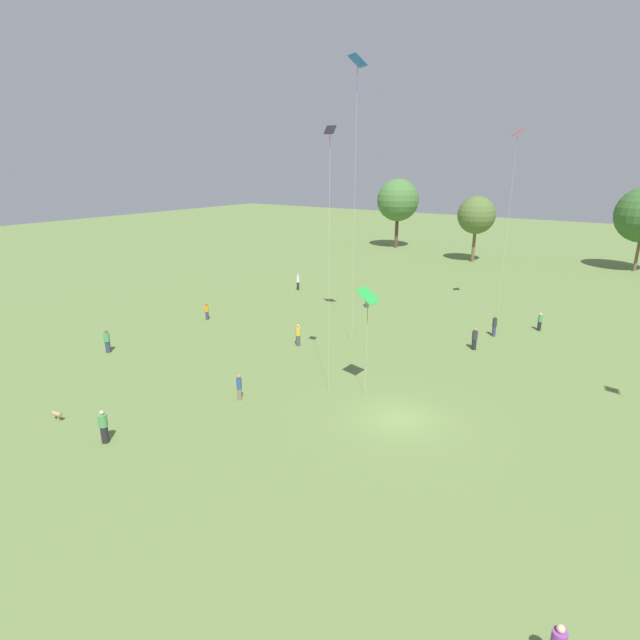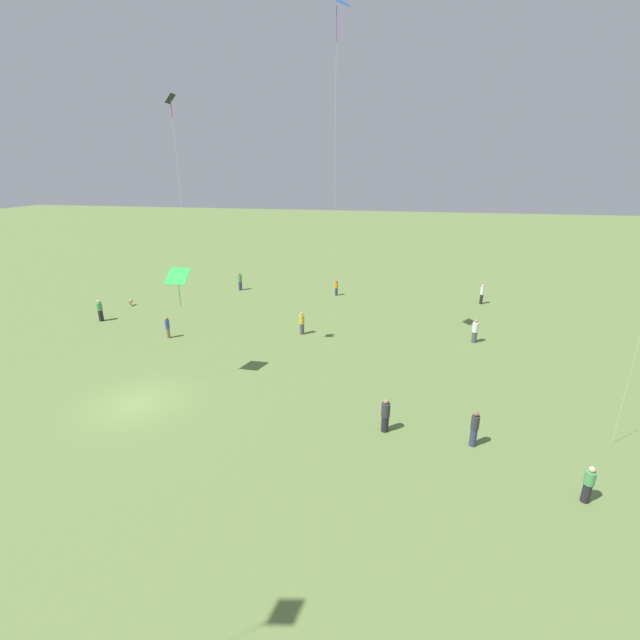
# 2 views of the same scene
# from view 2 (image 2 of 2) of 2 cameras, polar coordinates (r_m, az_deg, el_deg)

# --- Properties ---
(ground_plane) EXTENTS (240.00, 240.00, 0.00)m
(ground_plane) POSITION_cam_2_polar(r_m,az_deg,el_deg) (26.28, -23.31, -10.18)
(ground_plane) COLOR olive
(person_0) EXTENTS (0.60, 0.60, 1.87)m
(person_0) POSITION_cam_2_polar(r_m,az_deg,el_deg) (40.99, -27.28, 1.11)
(person_0) COLOR #232328
(person_0) RESTS_ON ground_plane
(person_1) EXTENTS (0.50, 0.50, 1.63)m
(person_1) POSITION_cam_2_polar(r_m,az_deg,el_deg) (20.49, 32.17, -18.06)
(person_1) COLOR #232328
(person_1) RESTS_ON ground_plane
(person_2) EXTENTS (0.57, 0.57, 1.82)m
(person_2) POSITION_cam_2_polar(r_m,az_deg,el_deg) (33.53, -2.44, -0.44)
(person_2) COLOR #4C4C51
(person_2) RESTS_ON ground_plane
(person_3) EXTENTS (0.59, 0.59, 1.81)m
(person_3) POSITION_cam_2_polar(r_m,az_deg,el_deg) (33.94, 19.96, -1.41)
(person_3) COLOR #4C4C51
(person_3) RESTS_ON ground_plane
(person_5) EXTENTS (0.44, 0.44, 1.92)m
(person_5) POSITION_cam_2_polar(r_m,az_deg,el_deg) (43.97, 20.77, 3.24)
(person_5) COLOR #232328
(person_5) RESTS_ON ground_plane
(person_6) EXTENTS (0.45, 0.45, 1.71)m
(person_6) POSITION_cam_2_polar(r_m,az_deg,el_deg) (34.78, -19.66, -0.91)
(person_6) COLOR #847056
(person_6) RESTS_ON ground_plane
(person_7) EXTENTS (0.63, 0.63, 1.86)m
(person_7) POSITION_cam_2_polar(r_m,az_deg,el_deg) (46.80, -10.61, 5.04)
(person_7) COLOR #333D5B
(person_7) RESTS_ON ground_plane
(person_8) EXTENTS (0.49, 0.49, 1.78)m
(person_8) POSITION_cam_2_polar(r_m,az_deg,el_deg) (21.74, 8.71, -12.47)
(person_8) COLOR #232328
(person_8) RESTS_ON ground_plane
(person_9) EXTENTS (0.53, 0.53, 1.83)m
(person_9) POSITION_cam_2_polar(r_m,az_deg,el_deg) (21.70, 19.89, -13.47)
(person_9) COLOR #333D5B
(person_9) RESTS_ON ground_plane
(person_10) EXTENTS (0.41, 0.41, 1.60)m
(person_10) POSITION_cam_2_polar(r_m,az_deg,el_deg) (44.07, 2.19, 4.31)
(person_10) COLOR #333D5B
(person_10) RESTS_ON ground_plane
(kite_1) EXTENTS (1.60, 1.53, 21.45)m
(kite_1) POSITION_cam_2_polar(r_m,az_deg,el_deg) (28.84, 2.22, 35.48)
(kite_1) COLOR blue
(kite_1) RESTS_ON ground_plane
(kite_2) EXTENTS (1.07, 1.29, 6.96)m
(kite_2) POSITION_cam_2_polar(r_m,az_deg,el_deg) (25.65, -18.44, 5.30)
(kite_2) COLOR green
(kite_2) RESTS_ON ground_plane
(kite_3) EXTENTS (0.65, 0.47, 16.20)m
(kite_3) POSITION_cam_2_polar(r_m,az_deg,el_deg) (27.44, -18.95, 22.93)
(kite_3) COLOR black
(kite_3) RESTS_ON ground_plane
(dog_0) EXTENTS (0.70, 0.34, 0.55)m
(dog_0) POSITION_cam_2_polar(r_m,az_deg,el_deg) (44.58, -23.91, 2.26)
(dog_0) COLOR tan
(dog_0) RESTS_ON ground_plane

